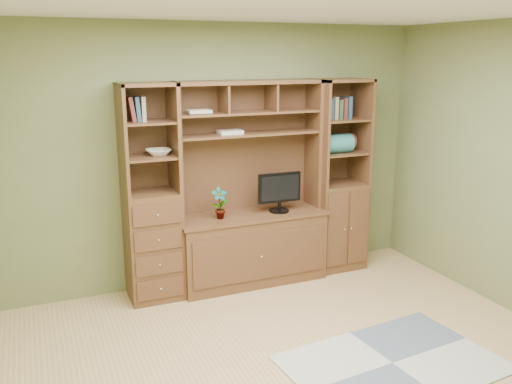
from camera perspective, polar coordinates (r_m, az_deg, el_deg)
name	(u,v)px	position (r m, az deg, el deg)	size (l,w,h in m)	color
room	(307,205)	(3.68, 5.42, -1.41)	(4.60, 4.10, 2.64)	tan
center_hutch	(252,185)	(5.39, -0.47, 0.70)	(1.54, 0.53, 2.05)	#55341D
left_tower	(151,194)	(5.14, -10.99, -0.24)	(0.50, 0.45, 2.05)	#55341D
right_tower	(338,176)	(5.88, 8.65, 1.68)	(0.55, 0.45, 2.05)	#55341D
rug	(393,363)	(4.45, 14.18, -17.09)	(1.59, 1.06, 0.01)	gray
monitor	(279,185)	(5.48, 2.49, 0.73)	(0.46, 0.20, 0.56)	black
orchid	(220,203)	(5.27, -3.85, -1.18)	(0.17, 0.11, 0.32)	#994E34
magazines	(230,132)	(5.31, -2.77, 6.33)	(0.23, 0.17, 0.04)	beige
bowl	(158,152)	(5.08, -10.24, 4.15)	(0.23, 0.23, 0.06)	white
blanket_teal	(336,144)	(5.74, 8.44, 5.06)	(0.34, 0.19, 0.19)	#2C7274
blanket_red	(340,142)	(5.92, 8.85, 5.22)	(0.32, 0.18, 0.18)	brown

